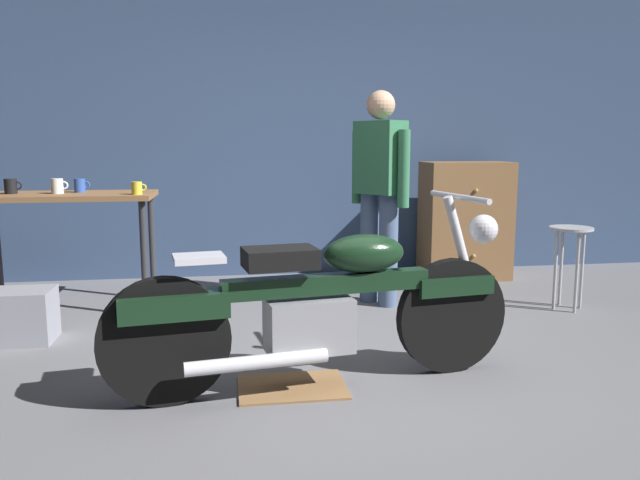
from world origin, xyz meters
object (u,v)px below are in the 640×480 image
Objects in this scene: motorcycle at (321,303)px; person_standing at (380,188)px; mug_black_matte at (11,186)px; mug_white_ceramic at (58,186)px; storage_bin at (18,316)px; wooden_dresser at (465,221)px; mug_yellow_tall at (137,188)px; shop_stool at (570,245)px; mug_blue_enamel at (80,186)px.

person_standing is at bearing 57.94° from motorcycle.
mug_black_matte is (-2.04, 1.79, 0.51)m from motorcycle.
person_standing reaches higher than mug_white_ceramic.
mug_white_ceramic reaches higher than storage_bin.
wooden_dresser reaches higher than mug_yellow_tall.
person_standing reaches higher than storage_bin.
storage_bin is 1.11m from mug_black_matte.
storage_bin is at bearing -73.48° from mug_black_matte.
mug_blue_enamel is (-3.69, 0.62, 0.45)m from shop_stool.
mug_blue_enamel is 0.93× the size of mug_black_matte.
shop_stool is at bearing 2.99° from storage_bin.
mug_yellow_tall reaches higher than shop_stool.
wooden_dresser is (1.04, 0.81, -0.38)m from person_standing.
wooden_dresser is at bearing 9.82° from mug_blue_enamel.
storage_bin is 3.60× the size of mug_white_ceramic.
shop_stool is 3.95m from storage_bin.
storage_bin is 3.52× the size of mug_black_matte.
mug_blue_enamel is at bearing 50.69° from person_standing.
mug_blue_enamel is at bearing 8.42° from mug_black_matte.
storage_bin is (-3.57, -1.40, -0.38)m from wooden_dresser.
mug_blue_enamel is at bearing 121.85° from motorcycle.
shop_stool is at bearing 21.91° from motorcycle.
mug_yellow_tall is (-1.83, -0.04, 0.02)m from person_standing.
storage_bin is at bearing 69.68° from person_standing.
wooden_dresser is (1.76, 2.43, 0.10)m from motorcycle.
storage_bin is at bearing 142.07° from motorcycle.
motorcycle is 17.80× the size of mug_white_ceramic.
motorcycle is at bearing -149.74° from shop_stool.
mug_white_ceramic is 0.34m from mug_black_matte.
mug_black_matte is at bearing -171.58° from mug_blue_enamel.
wooden_dresser is 8.99× the size of mug_white_ceramic.
wooden_dresser is 3.55m from mug_white_ceramic.
mug_blue_enamel reaches higher than motorcycle.
shop_stool is at bearing -7.53° from mug_black_matte.
mug_black_matte is (-0.22, 0.76, 0.79)m from storage_bin.
mug_yellow_tall is at bearing -12.27° from mug_black_matte.
motorcycle reaches higher than storage_bin.
motorcycle is 20.09× the size of mug_yellow_tall.
shop_stool is 5.23× the size of mug_white_ceramic.
shop_stool is 0.58× the size of wooden_dresser.
wooden_dresser is 9.43× the size of mug_blue_enamel.
motorcycle is 3.00m from wooden_dresser.
wooden_dresser reaches higher than mug_white_ceramic.
wooden_dresser is at bearing 45.82° from motorcycle.
mug_black_matte is (-4.16, 0.55, 0.46)m from shop_stool.
person_standing is 2.71m from storage_bin.
motorcycle is at bearing -41.20° from mug_black_matte.
mug_black_matte reaches higher than shop_stool.
wooden_dresser is at bearing 16.45° from mug_yellow_tall.
mug_blue_enamel is at bearing 170.46° from shop_stool.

